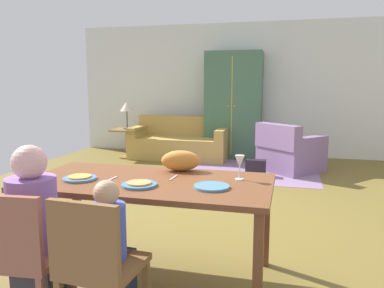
# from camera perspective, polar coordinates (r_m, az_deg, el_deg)

# --- Properties ---
(ground_plane) EXTENTS (7.10, 6.38, 0.02)m
(ground_plane) POSITION_cam_1_polar(r_m,az_deg,el_deg) (5.07, 2.89, -8.03)
(ground_plane) COLOR brown
(back_wall) EXTENTS (7.10, 0.10, 2.70)m
(back_wall) POSITION_cam_1_polar(r_m,az_deg,el_deg) (8.05, 7.65, 8.03)
(back_wall) COLOR silver
(back_wall) RESTS_ON ground_plane
(dining_table) EXTENTS (1.83, 0.91, 0.76)m
(dining_table) POSITION_cam_1_polar(r_m,az_deg,el_deg) (2.90, -6.50, -6.72)
(dining_table) COLOR brown
(dining_table) RESTS_ON ground_plane
(plate_near_man) EXTENTS (0.25, 0.25, 0.02)m
(plate_near_man) POSITION_cam_1_polar(r_m,az_deg,el_deg) (2.99, -16.42, -4.96)
(plate_near_man) COLOR teal
(plate_near_man) RESTS_ON dining_table
(pizza_near_man) EXTENTS (0.17, 0.17, 0.01)m
(pizza_near_man) POSITION_cam_1_polar(r_m,az_deg,el_deg) (2.99, -16.44, -4.68)
(pizza_near_man) COLOR gold
(pizza_near_man) RESTS_ON plate_near_man
(plate_near_child) EXTENTS (0.25, 0.25, 0.02)m
(plate_near_child) POSITION_cam_1_polar(r_m,az_deg,el_deg) (2.72, -7.89, -6.06)
(plate_near_child) COLOR teal
(plate_near_child) RESTS_ON dining_table
(pizza_near_child) EXTENTS (0.17, 0.17, 0.01)m
(pizza_near_child) POSITION_cam_1_polar(r_m,az_deg,el_deg) (2.72, -7.90, -5.76)
(pizza_near_child) COLOR #E69452
(pizza_near_child) RESTS_ON plate_near_child
(plate_near_woman) EXTENTS (0.25, 0.25, 0.02)m
(plate_near_woman) POSITION_cam_1_polar(r_m,az_deg,el_deg) (2.65, 2.95, -6.38)
(plate_near_woman) COLOR teal
(plate_near_woman) RESTS_ON dining_table
(wine_glass) EXTENTS (0.07, 0.07, 0.19)m
(wine_glass) POSITION_cam_1_polar(r_m,az_deg,el_deg) (2.87, 7.13, -2.73)
(wine_glass) COLOR silver
(wine_glass) RESTS_ON dining_table
(fork) EXTENTS (0.03, 0.15, 0.01)m
(fork) POSITION_cam_1_polar(r_m,az_deg,el_deg) (2.95, -11.88, -5.12)
(fork) COLOR silver
(fork) RESTS_ON dining_table
(knife) EXTENTS (0.02, 0.17, 0.01)m
(knife) POSITION_cam_1_polar(r_m,az_deg,el_deg) (2.92, -2.80, -5.05)
(knife) COLOR silver
(knife) RESTS_ON dining_table
(dining_chair_man) EXTENTS (0.45, 0.45, 0.87)m
(dining_chair_man) POSITION_cam_1_polar(r_m,az_deg,el_deg) (2.54, -24.26, -14.55)
(dining_chair_man) COLOR #95543E
(dining_chair_man) RESTS_ON ground_plane
(person_man) EXTENTS (0.30, 0.41, 1.11)m
(person_man) POSITION_cam_1_polar(r_m,az_deg,el_deg) (2.66, -22.06, -12.80)
(person_man) COLOR #393743
(person_man) RESTS_ON ground_plane
(dining_chair_child) EXTENTS (0.45, 0.45, 0.87)m
(dining_chair_child) POSITION_cam_1_polar(r_m,az_deg,el_deg) (2.28, -14.15, -16.73)
(dining_chair_child) COLOR brown
(dining_chair_child) RESTS_ON ground_plane
(person_child) EXTENTS (0.22, 0.29, 0.92)m
(person_child) POSITION_cam_1_polar(r_m,az_deg,el_deg) (2.44, -11.96, -16.43)
(person_child) COLOR #282D4B
(person_child) RESTS_ON ground_plane
(cat) EXTENTS (0.35, 0.23, 0.17)m
(cat) POSITION_cam_1_polar(r_m,az_deg,el_deg) (3.15, -1.70, -2.51)
(cat) COLOR orange
(cat) RESTS_ON dining_table
(area_rug) EXTENTS (2.60, 1.80, 0.01)m
(area_rug) POSITION_cam_1_polar(r_m,az_deg,el_deg) (6.62, 7.18, -3.91)
(area_rug) COLOR gray
(area_rug) RESTS_ON ground_plane
(couch) EXTENTS (1.91, 0.86, 0.82)m
(couch) POSITION_cam_1_polar(r_m,az_deg,el_deg) (7.65, -1.77, 0.18)
(couch) COLOR #B49246
(couch) RESTS_ON ground_plane
(armchair) EXTENTS (1.21, 1.21, 0.82)m
(armchair) POSITION_cam_1_polar(r_m,az_deg,el_deg) (6.66, 14.29, -1.26)
(armchair) COLOR gray
(armchair) RESTS_ON ground_plane
(armoire) EXTENTS (1.10, 0.59, 2.10)m
(armoire) POSITION_cam_1_polar(r_m,az_deg,el_deg) (7.69, 6.26, 5.78)
(armoire) COLOR #3F664A
(armoire) RESTS_ON ground_plane
(side_table) EXTENTS (0.56, 0.56, 0.58)m
(side_table) POSITION_cam_1_polar(r_m,az_deg,el_deg) (7.75, -9.59, 0.73)
(side_table) COLOR olive
(side_table) RESTS_ON ground_plane
(table_lamp) EXTENTS (0.26, 0.26, 0.54)m
(table_lamp) POSITION_cam_1_polar(r_m,az_deg,el_deg) (7.69, -9.72, 5.40)
(table_lamp) COLOR #3F403F
(table_lamp) RESTS_ON side_table
(handbag) EXTENTS (0.32, 0.16, 0.26)m
(handbag) POSITION_cam_1_polar(r_m,az_deg,el_deg) (6.27, 9.49, -3.50)
(handbag) COLOR black
(handbag) RESTS_ON ground_plane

